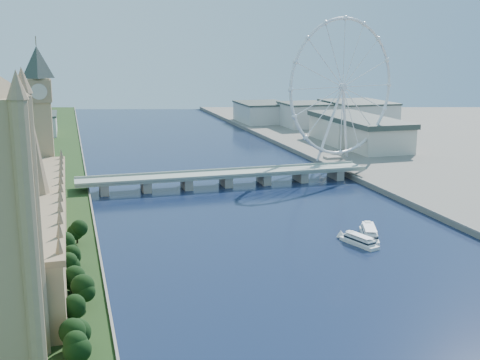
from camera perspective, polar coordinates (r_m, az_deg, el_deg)
name	(u,v)px	position (r m, az deg, el deg)	size (l,w,h in m)	color
tree_row	(76,322)	(222.29, -15.29, -12.88)	(8.89, 216.89, 20.94)	black
parliament_range	(39,223)	(309.66, -18.49, -3.90)	(24.00, 200.00, 70.00)	tan
big_ben	(40,104)	(407.40, -18.41, 6.84)	(20.02, 20.02, 110.00)	tan
westminster_bridge	(226,177)	(452.06, -1.36, 0.30)	(220.00, 22.00, 9.50)	gray
london_eye	(343,88)	(536.22, 9.71, 8.64)	(113.60, 39.12, 124.30)	silver
county_hall	(357,148)	(635.04, 11.06, 3.04)	(54.00, 144.00, 35.00)	beige
city_skyline	(202,121)	(709.02, -3.63, 5.62)	(505.00, 280.00, 32.00)	beige
tour_boat_near	(359,245)	(326.29, 11.23, -6.05)	(6.80, 26.76, 5.88)	silver
tour_boat_far	(369,238)	(338.43, 12.14, -5.40)	(8.09, 31.56, 6.99)	silver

